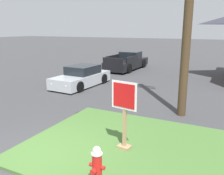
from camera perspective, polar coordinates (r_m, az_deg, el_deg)
ground_plane at (r=7.29m, az=-16.62°, el=-15.39°), size 160.00×160.00×0.00m
grass_corner_patch at (r=7.50m, az=2.90°, el=-13.56°), size 5.73×4.98×0.08m
fire_hydrant at (r=5.63m, az=-3.57°, el=-18.09°), size 0.38×0.34×0.91m
stop_sign at (r=6.87m, az=2.94°, el=-6.77°), size 0.79×0.33×2.01m
manhole_cover at (r=10.22m, az=-6.69°, el=-6.19°), size 0.70×0.70×0.02m
parked_sedan_silver at (r=15.06m, az=-7.17°, el=2.44°), size 2.03×4.26×1.25m
pickup_truck_black at (r=21.11m, az=3.62°, el=5.98°), size 2.14×5.42×1.48m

